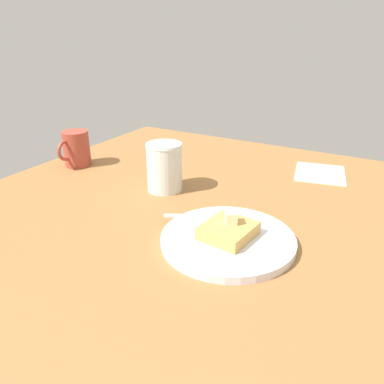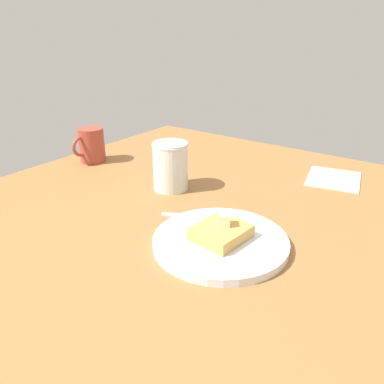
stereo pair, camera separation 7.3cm
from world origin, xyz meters
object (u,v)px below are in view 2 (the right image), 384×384
at_px(plate, 220,241).
at_px(syrup_jar, 171,168).
at_px(fork, 209,217).
at_px(napkin, 334,179).
at_px(coffee_mug, 91,145).

distance_m(plate, syrup_jar, 0.27).
distance_m(fork, napkin, 0.39).
xyz_separation_m(syrup_jar, napkin, (-0.28, 0.29, -0.05)).
bearing_deg(coffee_mug, plate, 72.45).
relative_size(plate, syrup_jar, 2.12).
xyz_separation_m(plate, napkin, (-0.42, 0.07, -0.01)).
height_order(plate, fork, fork).
relative_size(fork, napkin, 1.04).
relative_size(syrup_jar, napkin, 0.77).
relative_size(syrup_jar, coffee_mug, 1.11).
relative_size(fork, syrup_jar, 1.35).
relative_size(fork, coffee_mug, 1.49).
bearing_deg(fork, plate, 48.09).
height_order(fork, napkin, fork).
bearing_deg(napkin, syrup_jar, -46.24).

